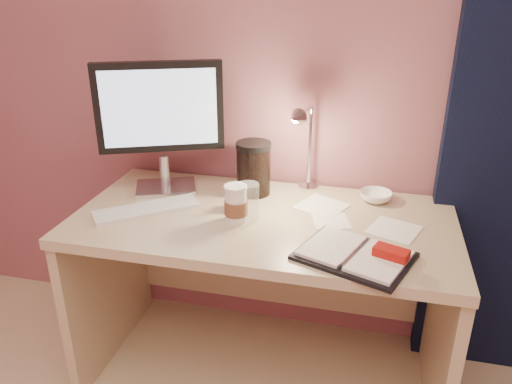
% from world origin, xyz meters
% --- Properties ---
extents(desk, '(1.40, 0.70, 0.73)m').
position_xyz_m(desk, '(0.00, 1.45, 0.50)').
color(desk, '#C2AE89').
rests_on(desk, ground).
extents(monitor, '(0.47, 0.26, 0.53)m').
position_xyz_m(monitor, '(-0.45, 1.54, 1.05)').
color(monitor, silver).
rests_on(monitor, desk).
extents(keyboard, '(0.38, 0.34, 0.02)m').
position_xyz_m(keyboard, '(-0.44, 1.32, 0.74)').
color(keyboard, silver).
rests_on(keyboard, desk).
extents(planner, '(0.41, 0.36, 0.05)m').
position_xyz_m(planner, '(0.36, 1.16, 0.74)').
color(planner, black).
rests_on(planner, desk).
extents(paper_a, '(0.16, 0.16, 0.00)m').
position_xyz_m(paper_a, '(0.25, 1.40, 0.73)').
color(paper_a, white).
rests_on(paper_a, desk).
extents(paper_b, '(0.21, 0.21, 0.00)m').
position_xyz_m(paper_b, '(0.47, 1.39, 0.73)').
color(paper_b, white).
rests_on(paper_b, desk).
extents(paper_c, '(0.23, 0.23, 0.00)m').
position_xyz_m(paper_c, '(0.20, 1.52, 0.73)').
color(paper_c, white).
rests_on(paper_c, desk).
extents(coffee_cup, '(0.09, 0.09, 0.14)m').
position_xyz_m(coffee_cup, '(-0.09, 1.33, 0.79)').
color(coffee_cup, white).
rests_on(coffee_cup, desk).
extents(clear_cup, '(0.08, 0.08, 0.14)m').
position_xyz_m(clear_cup, '(-0.05, 1.35, 0.80)').
color(clear_cup, white).
rests_on(clear_cup, desk).
extents(bowl, '(0.13, 0.13, 0.04)m').
position_xyz_m(bowl, '(0.40, 1.62, 0.75)').
color(bowl, white).
rests_on(bowl, desk).
extents(lotion_bottle, '(0.05, 0.05, 0.11)m').
position_xyz_m(lotion_bottle, '(-0.11, 1.43, 0.78)').
color(lotion_bottle, white).
rests_on(lotion_bottle, desk).
extents(dark_jar, '(0.14, 0.14, 0.19)m').
position_xyz_m(dark_jar, '(-0.09, 1.59, 0.83)').
color(dark_jar, black).
rests_on(dark_jar, desk).
extents(desk_lamp, '(0.12, 0.23, 0.37)m').
position_xyz_m(desk_lamp, '(0.15, 1.60, 0.96)').
color(desk_lamp, silver).
rests_on(desk_lamp, desk).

